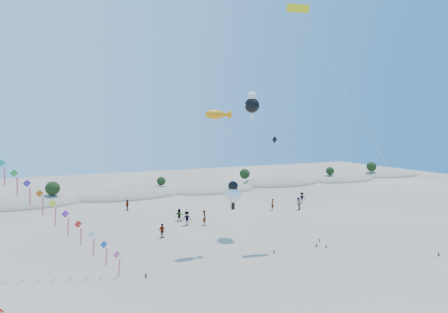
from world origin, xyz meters
TOP-DOWN VIEW (x-y plane):
  - ground at (0.00, 0.00)m, footprint 160.00×160.00m
  - dune_ridge at (1.06, 45.14)m, footprint 145.30×11.49m
  - fish_kite at (2.98, 13.17)m, footprint 10.39×4.79m
  - cartoon_kite_low at (5.87, 15.68)m, footprint 2.07×7.38m
  - cartoon_kite_high at (8.69, 16.58)m, footprint 4.94×9.28m
  - parafoil_kite at (12.42, 12.94)m, footprint 9.69×11.78m
  - dark_kite at (14.25, 17.91)m, footprint 1.83×11.12m
  - beachgoers at (9.79, 24.92)m, footprint 27.31×16.01m

SIDE VIEW (x-z plane):
  - ground at x=0.00m, z-range 0.00..0.00m
  - dune_ridge at x=1.06m, z-range -2.67..2.90m
  - beachgoers at x=9.79m, z-range -0.07..1.79m
  - cartoon_kite_low at x=5.87m, z-range 1.77..7.99m
  - dark_kite at x=14.25m, z-range 1.96..12.87m
  - fish_kite at x=2.98m, z-range 6.39..20.19m
  - cartoon_kite_high at x=8.69m, z-range 6.66..22.76m
  - parafoil_kite at x=12.42m, z-range 11.67..36.81m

